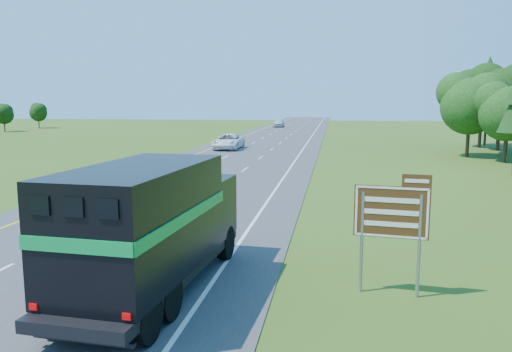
# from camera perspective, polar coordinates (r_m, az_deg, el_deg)

# --- Properties ---
(road) EXTENTS (15.00, 260.00, 0.04)m
(road) POSITION_cam_1_polar(r_m,az_deg,el_deg) (53.87, -0.92, 2.49)
(road) COLOR #38383A
(road) RESTS_ON ground
(lane_markings) EXTENTS (11.15, 260.00, 0.01)m
(lane_markings) POSITION_cam_1_polar(r_m,az_deg,el_deg) (53.87, -0.92, 2.52)
(lane_markings) COLOR yellow
(lane_markings) RESTS_ON road
(horse_truck) EXTENTS (3.33, 8.96, 3.89)m
(horse_truck) POSITION_cam_1_polar(r_m,az_deg,el_deg) (14.95, -11.74, -5.40)
(horse_truck) COLOR black
(horse_truck) RESTS_ON road
(white_suv) EXTENTS (3.05, 6.53, 1.81)m
(white_suv) POSITION_cam_1_polar(r_m,az_deg,el_deg) (59.60, -3.18, 3.95)
(white_suv) COLOR white
(white_suv) RESTS_ON road
(far_car) EXTENTS (2.29, 5.17, 1.73)m
(far_car) POSITION_cam_1_polar(r_m,az_deg,el_deg) (111.02, 2.62, 6.04)
(far_car) COLOR silver
(far_car) RESTS_ON road
(exit_sign) EXTENTS (2.13, 0.33, 3.63)m
(exit_sign) POSITION_cam_1_polar(r_m,az_deg,el_deg) (15.04, 15.34, -4.53)
(exit_sign) COLOR gray
(exit_sign) RESTS_ON ground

